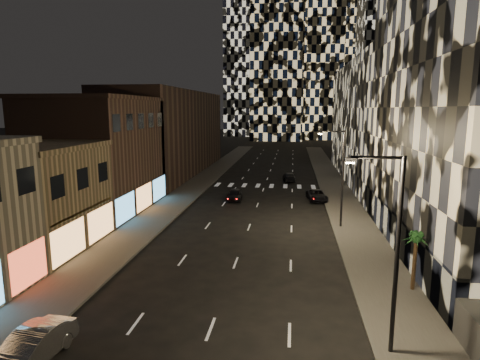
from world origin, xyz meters
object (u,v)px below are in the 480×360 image
(car_silver_parked, at_px, (31,348))
(car_dark_midlane, at_px, (235,195))
(streetlight_near, at_px, (392,242))
(palm_tree, at_px, (416,242))
(car_dark_oncoming, at_px, (289,177))
(streetlight_far, at_px, (340,172))
(car_dark_rightlane, at_px, (317,195))

(car_silver_parked, distance_m, car_dark_midlane, 33.21)
(streetlight_near, distance_m, palm_tree, 7.81)
(streetlight_near, relative_size, car_dark_oncoming, 1.98)
(streetlight_far, xyz_separation_m, car_dark_midlane, (-11.33, 10.08, -4.65))
(car_dark_midlane, distance_m, palm_tree, 27.47)
(streetlight_near, xyz_separation_m, car_dark_midlane, (-11.33, 30.08, -4.65))
(car_dark_rightlane, distance_m, palm_tree, 24.98)
(car_silver_parked, xyz_separation_m, palm_tree, (18.65, 9.69, 2.41))
(car_dark_midlane, xyz_separation_m, car_dark_rightlane, (9.98, 1.20, -0.06))
(streetlight_near, distance_m, car_silver_parked, 16.47)
(car_silver_parked, height_order, car_dark_oncoming, car_silver_parked)
(car_dark_midlane, relative_size, palm_tree, 1.13)
(car_silver_parked, bearing_deg, car_dark_oncoming, 81.72)
(car_dark_midlane, bearing_deg, car_dark_oncoming, 62.69)
(car_silver_parked, distance_m, car_dark_oncoming, 48.44)
(car_dark_oncoming, relative_size, car_dark_rightlane, 0.98)
(streetlight_far, distance_m, car_silver_parked, 28.03)
(streetlight_near, xyz_separation_m, palm_tree, (3.09, 6.83, -2.17))
(streetlight_far, distance_m, palm_tree, 13.70)
(streetlight_near, xyz_separation_m, car_silver_parked, (-15.55, -2.86, -4.59))
(car_silver_parked, height_order, car_dark_midlane, car_silver_parked)
(streetlight_far, bearing_deg, streetlight_near, -90.00)
(streetlight_near, bearing_deg, streetlight_far, 90.00)
(car_dark_midlane, relative_size, car_dark_oncoming, 0.91)
(streetlight_near, bearing_deg, car_dark_midlane, 110.65)
(palm_tree, bearing_deg, car_silver_parked, -152.54)
(car_silver_parked, xyz_separation_m, car_dark_midlane, (4.22, 32.94, -0.06))
(streetlight_far, height_order, car_dark_rightlane, streetlight_far)
(car_dark_rightlane, bearing_deg, car_dark_oncoming, 97.83)
(streetlight_far, bearing_deg, palm_tree, -76.79)
(car_dark_midlane, xyz_separation_m, palm_tree, (14.42, -23.24, 2.48))
(car_dark_oncoming, bearing_deg, car_dark_rightlane, 100.41)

